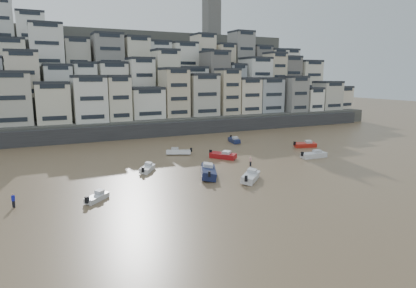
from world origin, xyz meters
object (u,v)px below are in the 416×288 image
boat_h (179,151)px  person_blue (13,200)px  boat_j (97,196)px  boat_f (147,168)px  boat_e (223,155)px  boat_d (314,154)px  boat_a (251,176)px  boat_c (208,170)px  person_pink (251,161)px  boat_g (305,144)px  boat_i (234,139)px

boat_h → person_blue: bearing=59.5°
boat_j → boat_h: bearing=3.6°
boat_f → boat_e: boat_e is taller
boat_d → person_blue: size_ratio=3.24×
boat_a → boat_c: bearing=88.9°
boat_a → boat_h: boat_a is taller
boat_d → person_blue: person_blue is taller
boat_h → boat_j: bearing=73.1°
boat_a → person_pink: 9.31m
boat_h → boat_g: 28.08m
boat_c → person_pink: boat_c is taller
boat_j → boat_d: 41.96m
boat_j → boat_g: size_ratio=0.77×
boat_f → boat_e: bearing=-44.7°
boat_d → person_pink: 14.34m
boat_i → person_blue: person_blue is taller
person_blue → boat_f: bearing=25.9°
boat_a → person_blue: size_ratio=3.42×
boat_a → boat_g: (24.96, 17.03, -0.09)m
boat_g → boat_e: boat_e is taller
boat_i → person_pink: person_pink is taller
boat_e → boat_i: bearing=108.9°
boat_j → person_pink: bearing=-29.6°
boat_f → boat_g: boat_g is taller
boat_a → boat_h: bearing=52.4°
boat_j → boat_d: bearing=-34.1°
person_pink → boat_a: bearing=-122.5°
boat_e → boat_d: bearing=32.1°
boat_f → boat_h: boat_h is taller
boat_c → boat_d: size_ratio=1.29×
boat_d → boat_c: bearing=-168.7°
boat_g → person_pink: 21.97m
person_pink → boat_h: bearing=118.3°
boat_h → boat_i: size_ratio=0.97×
person_blue → person_pink: size_ratio=1.00×
boat_c → boat_h: size_ratio=1.39×
person_blue → boat_a: bearing=-5.0°
boat_c → boat_g: bearing=-43.9°
boat_e → person_blue: bearing=-104.5°
boat_g → boat_i: 16.24m
person_blue → boat_c: bearing=4.6°
boat_c → person_pink: 10.05m
boat_h → boat_d: bearing=172.9°
boat_f → person_blue: person_blue is taller
boat_f → boat_i: boat_i is taller
boat_f → boat_e: size_ratio=0.85×
boat_e → person_pink: size_ratio=3.22×
boat_e → person_blue: 36.90m
boat_d → boat_f: bearing=176.5°
boat_h → boat_e: size_ratio=0.94×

